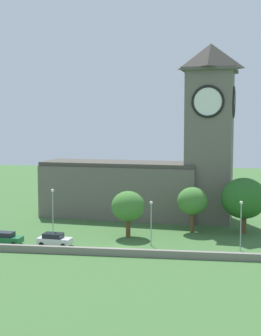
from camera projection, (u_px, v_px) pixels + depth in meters
ground_plane at (136, 225)px, 78.37m from camera, size 200.00×200.00×0.00m
church at (156, 166)px, 83.53m from camera, size 34.50×12.86×29.64m
quay_barrier at (118, 252)px, 60.75m from camera, size 41.34×0.70×0.93m
car_green at (6, 238)px, 66.30m from camera, size 4.59×2.42×1.73m
car_white at (54, 239)px, 65.54m from camera, size 4.80×2.67×1.74m
streetlamp_west_mid at (53, 207)px, 67.57m from camera, size 0.44×0.44×7.48m
streetlamp_central at (151, 215)px, 65.45m from camera, size 0.44×0.44×6.13m
streetlamp_east_mid at (241, 217)px, 62.70m from camera, size 0.44×0.44×6.60m
tree_riverside_east at (244, 198)px, 72.63m from camera, size 6.84×6.84×8.42m
tree_by_tower at (128, 206)px, 70.18m from camera, size 4.87×4.87×6.77m
tree_churchyard at (192, 201)px, 73.06m from camera, size 4.63×4.63×6.94m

